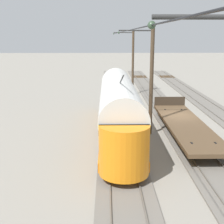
{
  "coord_description": "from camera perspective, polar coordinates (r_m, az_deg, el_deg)",
  "views": [
    {
      "loc": [
        5.81,
        24.19,
        7.25
      ],
      "look_at": [
        5.43,
        2.75,
        1.93
      ],
      "focal_mm": 49.55,
      "sensor_mm": 36.0,
      "label": 1
    }
  ],
  "objects": [
    {
      "name": "catenary_pole_foreground",
      "position": [
        38.84,
        3.79,
        9.33
      ],
      "size": [
        2.62,
        0.28,
        7.99
      ],
      "color": "#423323",
      "rests_on": "ground"
    },
    {
      "name": "vintage_streetcar",
      "position": [
        22.4,
        1.23,
        1.06
      ],
      "size": [
        2.65,
        17.09,
        5.13
      ],
      "color": "orange",
      "rests_on": "ground"
    },
    {
      "name": "overhead_wire_run",
      "position": [
        14.93,
        2.52,
        14.68
      ],
      "size": [
        2.42,
        52.74,
        0.18
      ],
      "color": "black",
      "rests_on": "ground"
    },
    {
      "name": "ground_plane",
      "position": [
        25.91,
        12.0,
        -2.63
      ],
      "size": [
        220.0,
        220.0,
        0.0
      ],
      "primitive_type": "plane",
      "color": "gray"
    },
    {
      "name": "flatcar_adjacent",
      "position": [
        23.55,
        13.32,
        -2.2
      ],
      "size": [
        2.8,
        12.33,
        1.6
      ],
      "color": "brown",
      "rests_on": "ground"
    },
    {
      "name": "track_adjacent_siding",
      "position": [
        26.19,
        11.85,
        -2.32
      ],
      "size": [
        2.8,
        80.0,
        0.18
      ],
      "color": "#666059",
      "rests_on": "ground"
    },
    {
      "name": "catenary_pole_mid_near",
      "position": [
        22.77,
        7.14,
        6.0
      ],
      "size": [
        2.62,
        0.28,
        7.99
      ],
      "color": "#423323",
      "rests_on": "ground"
    },
    {
      "name": "track_third_siding",
      "position": [
        25.55,
        0.97,
        -2.43
      ],
      "size": [
        2.8,
        80.0,
        0.18
      ],
      "color": "#666059",
      "rests_on": "ground"
    }
  ]
}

